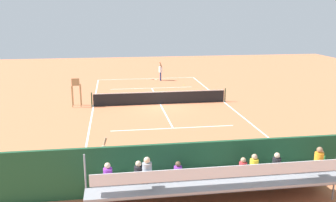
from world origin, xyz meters
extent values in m
plane|color=#CC7047|center=(0.00, 0.00, 0.00)|extent=(60.00, 60.00, 0.00)
cube|color=white|center=(0.00, -11.00, 0.00)|extent=(10.00, 0.10, 0.01)
cube|color=white|center=(0.00, 11.00, 0.00)|extent=(10.00, 0.10, 0.01)
cube|color=white|center=(-5.00, 0.00, 0.00)|extent=(0.10, 22.00, 0.01)
cube|color=white|center=(5.00, 0.00, 0.00)|extent=(0.10, 22.00, 0.01)
cube|color=white|center=(0.00, -6.05, 0.00)|extent=(7.50, 0.10, 0.01)
cube|color=white|center=(0.00, 6.05, 0.00)|extent=(7.50, 0.10, 0.01)
cube|color=white|center=(0.00, 0.00, 0.00)|extent=(0.10, 12.10, 0.01)
cube|color=white|center=(0.00, -11.00, 0.00)|extent=(0.10, 0.30, 0.01)
cube|color=black|center=(0.00, 0.00, 0.46)|extent=(10.00, 0.02, 0.91)
cube|color=white|center=(0.00, 0.00, 0.94)|extent=(10.00, 0.04, 0.06)
cylinder|color=#2D5133|center=(-5.10, 0.00, 0.54)|extent=(0.10, 0.10, 1.07)
cylinder|color=#2D5133|center=(5.10, 0.00, 0.54)|extent=(0.10, 0.10, 1.07)
cube|color=#1E4C2D|center=(0.00, 14.00, 1.00)|extent=(18.00, 0.16, 2.00)
cube|color=gray|center=(0.00, 14.35, 0.23)|extent=(9.00, 0.10, 0.45)
cube|color=gray|center=(0.00, 14.70, 0.41)|extent=(9.00, 0.80, 0.08)
cube|color=gray|center=(0.00, 14.32, 0.23)|extent=(9.00, 0.04, 0.45)
cube|color=silver|center=(0.00, 14.80, 0.83)|extent=(8.60, 0.36, 0.04)
cube|color=silver|center=(0.00, 14.98, 1.03)|extent=(8.60, 0.03, 0.36)
cube|color=gray|center=(0.00, 15.50, 0.86)|extent=(9.00, 0.80, 0.08)
cube|color=gray|center=(0.00, 15.12, 0.68)|extent=(9.00, 0.04, 0.45)
cube|color=silver|center=(0.00, 15.60, 1.28)|extent=(8.60, 0.36, 0.04)
cube|color=silver|center=(0.00, 15.78, 1.48)|extent=(8.60, 0.03, 0.36)
cube|color=gray|center=(0.00, 16.30, 1.31)|extent=(9.00, 0.80, 0.08)
cube|color=gray|center=(0.00, 15.92, 1.12)|extent=(9.00, 0.04, 0.45)
cube|color=silver|center=(0.00, 16.40, 1.73)|extent=(8.60, 0.36, 0.04)
cube|color=silver|center=(0.00, 16.58, 1.93)|extent=(8.60, 0.03, 0.36)
cylinder|color=gray|center=(-4.50, 15.50, 1.18)|extent=(0.06, 0.06, 2.35)
cylinder|color=gray|center=(4.50, 15.50, 1.18)|extent=(0.06, 0.06, 2.35)
cube|color=#2D2D33|center=(-3.25, 16.23, 1.77)|extent=(0.32, 0.40, 0.12)
cylinder|color=orange|center=(-3.25, 16.35, 2.06)|extent=(0.30, 0.30, 0.45)
sphere|color=#8C6647|center=(-3.25, 16.35, 2.38)|extent=(0.20, 0.20, 0.20)
cube|color=#2D2D33|center=(-3.83, 15.43, 1.32)|extent=(0.32, 0.40, 0.12)
cylinder|color=green|center=(-3.83, 15.55, 1.60)|extent=(0.30, 0.30, 0.45)
sphere|color=#8C6647|center=(-3.83, 15.55, 1.93)|extent=(0.20, 0.20, 0.20)
cube|color=#2D2D33|center=(-1.21, 14.63, 0.87)|extent=(0.32, 0.40, 0.12)
cylinder|color=red|center=(-1.21, 14.75, 1.16)|extent=(0.30, 0.30, 0.45)
sphere|color=tan|center=(-1.21, 14.75, 1.48)|extent=(0.20, 0.20, 0.20)
cube|color=#2D2D33|center=(-1.31, 15.43, 1.32)|extent=(0.32, 0.40, 0.12)
cylinder|color=yellow|center=(-1.31, 15.55, 1.60)|extent=(0.30, 0.30, 0.45)
sphere|color=tan|center=(-1.31, 15.55, 1.93)|extent=(0.20, 0.20, 0.20)
cube|color=#2D2D33|center=(2.74, 15.43, 1.32)|extent=(0.32, 0.40, 0.12)
cylinder|color=black|center=(2.74, 15.55, 1.60)|extent=(0.30, 0.30, 0.45)
sphere|color=beige|center=(2.74, 15.55, 1.93)|extent=(0.20, 0.20, 0.20)
cube|color=#2D2D33|center=(-2.15, 15.43, 1.32)|extent=(0.32, 0.40, 0.12)
cylinder|color=black|center=(-2.15, 15.55, 1.60)|extent=(0.30, 0.30, 0.45)
sphere|color=beige|center=(-2.15, 15.55, 1.93)|extent=(0.20, 0.20, 0.20)
cube|color=#2D2D33|center=(1.26, 14.63, 0.87)|extent=(0.32, 0.40, 0.12)
cylinder|color=purple|center=(1.26, 14.75, 1.16)|extent=(0.30, 0.30, 0.45)
sphere|color=brown|center=(1.26, 14.75, 1.48)|extent=(0.20, 0.20, 0.20)
cube|color=#2D2D33|center=(2.53, 16.23, 1.77)|extent=(0.32, 0.40, 0.12)
cylinder|color=#9399A3|center=(2.53, 16.35, 2.06)|extent=(0.30, 0.30, 0.45)
sphere|color=beige|center=(2.53, 16.35, 2.38)|extent=(0.20, 0.20, 0.20)
cube|color=#2D2D33|center=(3.76, 15.43, 1.32)|extent=(0.32, 0.40, 0.12)
cylinder|color=purple|center=(3.76, 15.55, 1.60)|extent=(0.30, 0.30, 0.45)
sphere|color=beige|center=(3.76, 15.55, 1.93)|extent=(0.20, 0.20, 0.20)
cylinder|color=#A88456|center=(5.90, -0.60, 0.80)|extent=(0.07, 0.07, 1.60)
cylinder|color=#A88456|center=(6.50, -0.60, 0.80)|extent=(0.07, 0.07, 1.60)
cylinder|color=#A88456|center=(5.90, 0.00, 0.80)|extent=(0.07, 0.07, 1.60)
cylinder|color=#A88456|center=(6.50, 0.00, 0.80)|extent=(0.07, 0.07, 1.60)
cube|color=#A88456|center=(6.20, -0.30, 1.63)|extent=(0.56, 0.56, 0.06)
cube|color=#A88456|center=(6.20, -0.06, 1.90)|extent=(0.56, 0.06, 0.48)
cube|color=#A88456|center=(5.94, -0.30, 1.78)|extent=(0.04, 0.48, 0.04)
cube|color=#A88456|center=(6.46, -0.30, 1.78)|extent=(0.04, 0.48, 0.04)
cube|color=#234C2D|center=(-3.29, 13.20, 0.45)|extent=(1.80, 0.40, 0.05)
cylinder|color=#234C2D|center=(-4.04, 13.20, 0.23)|extent=(0.06, 0.06, 0.45)
cylinder|color=#234C2D|center=(-2.54, 13.20, 0.23)|extent=(0.06, 0.06, 0.45)
cube|color=#234C2D|center=(-3.29, 13.38, 0.75)|extent=(1.80, 0.04, 0.36)
cube|color=black|center=(-1.15, 13.40, 0.18)|extent=(0.90, 0.36, 0.36)
cylinder|color=navy|center=(-1.32, -9.86, 0.42)|extent=(0.14, 0.14, 0.85)
cylinder|color=navy|center=(-1.31, -9.64, 0.42)|extent=(0.14, 0.14, 0.85)
cylinder|color=white|center=(-1.31, -9.75, 1.15)|extent=(0.38, 0.38, 0.60)
sphere|color=#8C6647|center=(-1.31, -9.75, 1.56)|extent=(0.22, 0.22, 0.22)
cylinder|color=#8C6647|center=(-1.30, -9.53, 1.65)|extent=(0.25, 0.10, 0.55)
cylinder|color=#8C6647|center=(-1.33, -9.97, 1.18)|extent=(0.10, 0.10, 0.50)
cylinder|color=black|center=(-0.62, -10.31, 0.01)|extent=(0.28, 0.10, 0.03)
torus|color=#D8CC4C|center=(-0.88, -10.24, 0.01)|extent=(0.37, 0.37, 0.02)
cylinder|color=white|center=(-0.88, -10.24, 0.01)|extent=(0.25, 0.25, 0.00)
sphere|color=#CCDB33|center=(-3.19, -6.88, 0.03)|extent=(0.07, 0.07, 0.07)
cylinder|color=#232328|center=(3.97, 13.01, 0.42)|extent=(0.14, 0.14, 0.85)
cylinder|color=#232328|center=(3.94, 12.80, 0.42)|extent=(0.14, 0.14, 0.85)
cylinder|color=white|center=(3.95, 12.90, 1.15)|extent=(0.40, 0.40, 0.60)
sphere|color=tan|center=(3.95, 12.90, 1.56)|extent=(0.22, 0.22, 0.22)
cylinder|color=tan|center=(3.93, 12.69, 1.65)|extent=(0.26, 0.12, 0.55)
cylinder|color=tan|center=(3.98, 13.12, 1.18)|extent=(0.10, 0.10, 0.50)
camera|label=1|loc=(3.48, 27.00, 6.87)|focal=39.43mm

